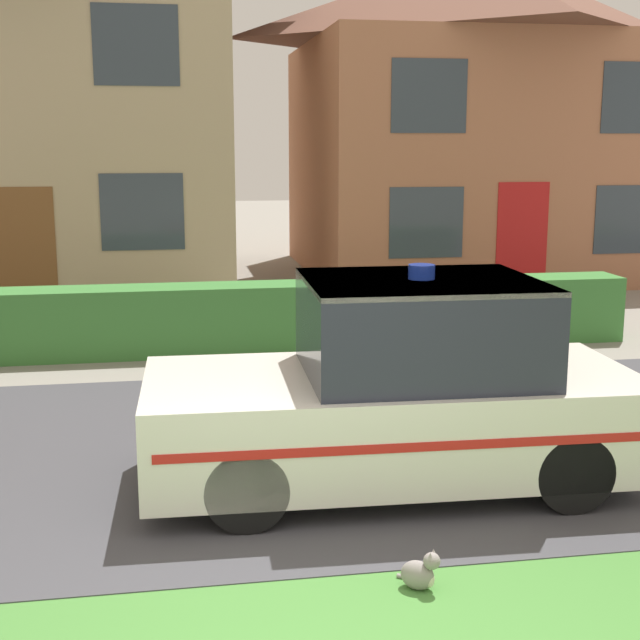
# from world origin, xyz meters

# --- Properties ---
(road_strip) EXTENTS (28.00, 5.22, 0.01)m
(road_strip) POSITION_xyz_m (0.00, 3.56, 0.01)
(road_strip) COLOR #424247
(road_strip) RESTS_ON ground
(garden_hedge) EXTENTS (9.28, 0.71, 0.93)m
(garden_hedge) POSITION_xyz_m (0.95, 7.56, 0.46)
(garden_hedge) COLOR #3D7F38
(garden_hedge) RESTS_ON ground
(police_car) EXTENTS (4.10, 1.90, 1.84)m
(police_car) POSITION_xyz_m (1.02, 2.50, 0.79)
(police_car) COLOR black
(police_car) RESTS_ON road_strip
(cat) EXTENTS (0.27, 0.30, 0.28)m
(cat) POSITION_xyz_m (0.69, 0.69, 0.11)
(cat) COLOR gray
(cat) RESTS_ON ground
(house_left) EXTENTS (7.41, 7.10, 8.40)m
(house_left) POSITION_xyz_m (-3.18, 14.49, 4.29)
(house_left) COLOR tan
(house_left) RESTS_ON ground
(house_right) EXTENTS (7.67, 6.85, 6.79)m
(house_right) POSITION_xyz_m (5.88, 14.69, 3.46)
(house_right) COLOR #A86B4C
(house_right) RESTS_ON ground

